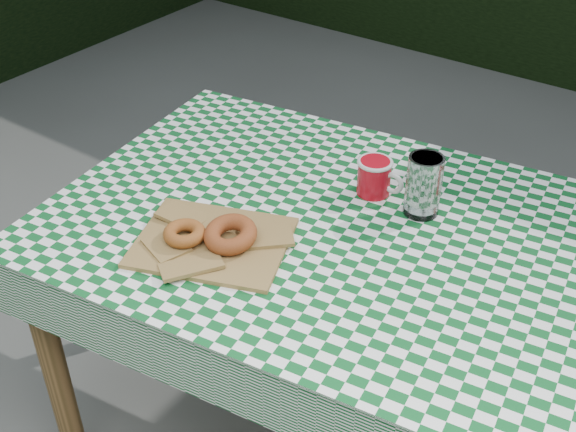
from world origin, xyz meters
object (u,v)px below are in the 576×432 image
Objects in this scene: coffee_mug at (374,177)px; paper_bag at (212,241)px; table at (340,353)px; drinking_glass at (424,185)px.

paper_bag is at bearing -117.31° from coffee_mug.
table is 9.14× the size of drinking_glass.
coffee_mug reaches higher than paper_bag.
drinking_glass is at bearing 48.53° from table.
drinking_glass is at bearing -4.95° from coffee_mug.
drinking_glass reaches higher than paper_bag.
coffee_mug reaches higher than table.
paper_bag is 2.21× the size of drinking_glass.
coffee_mug is at bearing 91.89° from table.
paper_bag is at bearing -141.23° from table.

